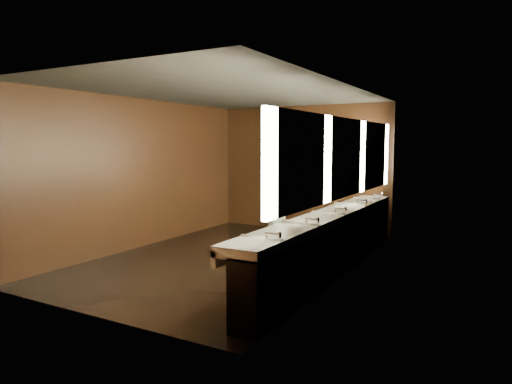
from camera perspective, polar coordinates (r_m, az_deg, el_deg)
floor at (r=7.90m, az=-3.02°, el=-8.29°), size 6.00×6.00×0.00m
ceiling at (r=7.70m, az=-3.14°, el=12.34°), size 4.00×6.00×0.02m
wall_back at (r=10.33m, az=5.87°, el=2.93°), size 4.00×0.02×2.80m
wall_front at (r=5.40m, az=-20.38°, el=-0.21°), size 4.00×0.02×2.80m
wall_left at (r=8.91m, az=-14.03°, el=2.29°), size 0.02×6.00×2.80m
wall_right at (r=6.82m, az=11.27°, el=1.27°), size 0.02×6.00×2.80m
sink_counter at (r=7.02m, az=9.50°, el=-6.03°), size 0.55×5.40×1.01m
mirror_band at (r=6.81m, az=11.17°, el=4.22°), size 0.06×5.03×1.15m
person at (r=6.80m, az=2.65°, el=-3.50°), size 0.48×0.65×1.65m
trash_bin at (r=5.69m, az=1.52°, el=-11.38°), size 0.40×0.40×0.50m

